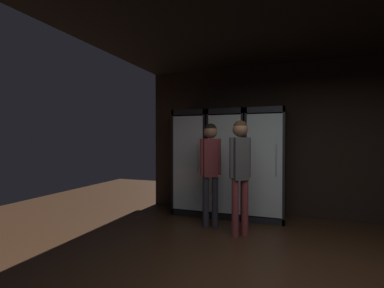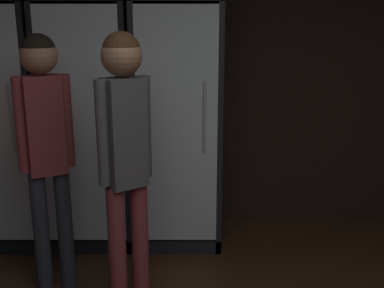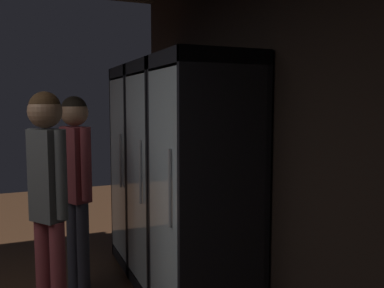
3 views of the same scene
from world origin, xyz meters
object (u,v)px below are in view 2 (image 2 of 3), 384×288
at_px(cooler_far_left, 6,122).
at_px(cooler_left, 92,121).
at_px(shopper_near, 46,134).
at_px(shopper_far, 125,143).
at_px(cooler_center, 179,121).

relative_size(cooler_far_left, cooler_left, 1.00).
height_order(cooler_far_left, shopper_near, cooler_far_left).
xyz_separation_m(cooler_far_left, shopper_far, (1.09, -1.08, 0.12)).
distance_m(cooler_far_left, shopper_far, 1.54).
bearing_deg(cooler_far_left, cooler_left, -0.11).
distance_m(shopper_near, shopper_far, 0.58).
xyz_separation_m(cooler_center, shopper_far, (-0.27, -1.08, 0.12)).
relative_size(cooler_left, cooler_center, 1.00).
bearing_deg(cooler_left, shopper_far, -69.25).
bearing_deg(cooler_center, shopper_near, -133.51).
height_order(cooler_far_left, cooler_center, same).
bearing_deg(shopper_near, cooler_center, 46.49).
relative_size(cooler_far_left, shopper_near, 1.17).
relative_size(cooler_far_left, cooler_center, 1.00).
xyz_separation_m(cooler_left, shopper_near, (-0.11, -0.83, 0.10)).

